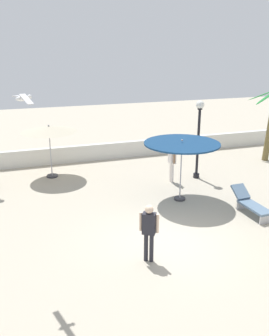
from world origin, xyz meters
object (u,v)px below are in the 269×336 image
object	(u,v)px
guest_2	(149,228)
guest_0	(172,159)
lamp_post_0	(199,131)
lounge_chair_0	(251,203)
seagull_0	(23,98)
patio_umbrella_0	(182,146)
patio_umbrella_1	(49,130)

from	to	relation	value
guest_2	guest_0	bearing A→B (deg)	60.22
lamp_post_0	guest_2	world-z (taller)	lamp_post_0
guest_0	lamp_post_0	bearing A→B (deg)	6.38
lamp_post_0	lounge_chair_0	world-z (taller)	lamp_post_0
lounge_chair_0	guest_2	distance (m)	5.00
guest_2	seagull_0	size ratio (longest dim) A/B	1.49
lounge_chair_0	guest_2	world-z (taller)	guest_2
lamp_post_0	patio_umbrella_0	bearing A→B (deg)	-131.18
seagull_0	patio_umbrella_1	bearing A→B (deg)	80.93
guest_2	lamp_post_0	bearing A→B (deg)	51.85
guest_0	seagull_0	xyz separation A→B (m)	(-6.28, -5.45, 3.66)
lamp_post_0	seagull_0	distance (m)	9.78
patio_umbrella_0	guest_2	xyz separation A→B (m)	(-2.75, -3.73, -1.18)
guest_2	seagull_0	distance (m)	4.76
guest_0	patio_umbrella_1	bearing A→B (deg)	154.34
lamp_post_0	seagull_0	xyz separation A→B (m)	(-7.61, -5.59, 2.52)
seagull_0	lamp_post_0	bearing A→B (deg)	36.32
lounge_chair_0	guest_2	xyz separation A→B (m)	(-4.64, -1.75, 0.66)
patio_umbrella_1	guest_2	distance (m)	8.38
lounge_chair_0	guest_0	bearing A→B (deg)	109.33
lamp_post_0	guest_2	bearing A→B (deg)	-128.15
patio_umbrella_1	guest_0	size ratio (longest dim) A/B	1.43
guest_2	lounge_chair_0	bearing A→B (deg)	20.69
lounge_chair_0	seagull_0	distance (m)	8.93
patio_umbrella_0	patio_umbrella_1	distance (m)	6.28
lamp_post_0	seagull_0	size ratio (longest dim) A/B	3.07
patio_umbrella_0	seagull_0	world-z (taller)	seagull_0
guest_2	seagull_0	xyz separation A→B (m)	(-3.02, 0.25, 3.67)
guest_0	patio_umbrella_0	bearing A→B (deg)	-104.65
patio_umbrella_0	guest_0	size ratio (longest dim) A/B	1.66
guest_2	patio_umbrella_1	bearing A→B (deg)	102.29
patio_umbrella_0	lamp_post_0	size ratio (longest dim) A/B	0.81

